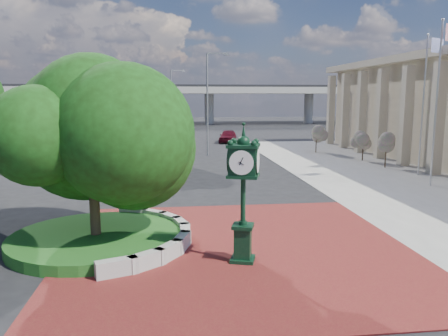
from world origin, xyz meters
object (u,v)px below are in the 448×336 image
Objects in this scene: post_clock at (243,188)px; flagpole_a at (436,102)px; street_lamp_near at (210,96)px; parked_car at (228,136)px; street_lamp_far at (173,98)px; flagpole_b at (423,104)px.

flagpole_a is (13.09, 10.69, 2.52)m from post_clock.
flagpole_a is 19.42m from street_lamp_near.
parked_car is (4.24, 37.23, -1.70)m from post_clock.
street_lamp_far reaches higher than post_clock.
flagpole_b reaches higher than post_clock.
post_clock is at bearing -140.76° from flagpole_a.
flagpole_a is 1.06× the size of street_lamp_near.
post_clock is at bearing -81.67° from parked_car.
post_clock is 20.29m from flagpole_b.
flagpole_b is 1.02× the size of street_lamp_near.
flagpole_a is 1.09× the size of street_lamp_far.
parked_car is 12.22m from street_lamp_far.
flagpole_b is at bearing -51.51° from parked_car.
post_clock is 0.50× the size of street_lamp_far.
parked_car is at bearing 113.66° from flagpole_b.
parked_car is at bearing -56.61° from street_lamp_far.
flagpole_b is 17.74m from street_lamp_near.
street_lamp_far is at bearing 116.68° from flagpole_b.
street_lamp_near reaches higher than street_lamp_far.
post_clock is at bearing -92.61° from street_lamp_near.
street_lamp_near is at bearing 137.92° from flagpole_b.
street_lamp_near reaches higher than parked_car.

